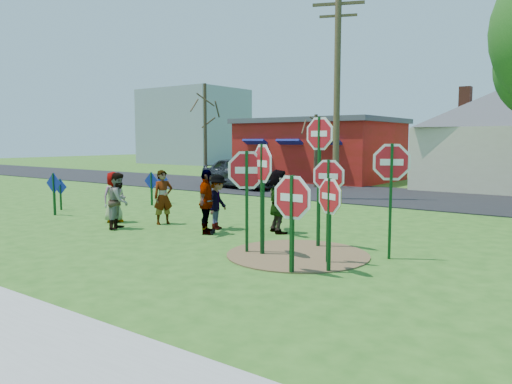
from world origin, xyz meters
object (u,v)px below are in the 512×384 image
suv (241,173)px  utility_pole (337,91)px  stop_sign_b (319,148)px  person_b (163,197)px  stop_sign_c (328,187)px  stop_sign_d (391,172)px  person_a (114,197)px  stop_sign_a (262,174)px

suv → utility_pole: (6.29, -1.41, 3.77)m
stop_sign_b → utility_pole: size_ratio=0.37×
person_b → stop_sign_b: bearing=-68.7°
person_b → stop_sign_c: bearing=-79.9°
stop_sign_d → person_b: stop_sign_d is taller
person_a → utility_pole: size_ratio=0.18×
stop_sign_a → person_b: bearing=-170.4°
stop_sign_c → person_a: 7.97m
stop_sign_d → utility_pole: size_ratio=0.30×
person_a → utility_pole: 10.57m
stop_sign_b → utility_pole: (-4.13, 8.86, 2.24)m
stop_sign_d → utility_pole: (-5.96, 8.99, 2.73)m
stop_sign_d → suv: size_ratio=0.56×
stop_sign_a → person_b: (-4.84, 1.55, -0.99)m
stop_sign_c → utility_pole: bearing=108.3°
stop_sign_c → utility_pole: utility_pole is taller
stop_sign_b → utility_pole: 10.03m
person_a → utility_pole: bearing=-11.2°
stop_sign_b → person_a: bearing=-165.4°
stop_sign_b → person_a: size_ratio=2.06×
stop_sign_a → stop_sign_d: bearing=56.2°
stop_sign_a → person_a: 6.50m
stop_sign_d → person_b: (-7.27, 0.21, -1.07)m
stop_sign_a → stop_sign_c: 1.57m
stop_sign_a → person_b: 5.18m
person_a → stop_sign_b: bearing=-79.8°
stop_sign_c → stop_sign_a: bearing=178.5°
stop_sign_c → person_a: size_ratio=1.45×
stop_sign_d → person_a: stop_sign_d is taller
stop_sign_d → utility_pole: utility_pole is taller
stop_sign_a → stop_sign_c: size_ratio=1.15×
stop_sign_c → person_b: size_ratio=1.39×
suv → stop_sign_b: bearing=-126.2°
stop_sign_d → utility_pole: bearing=98.2°
stop_sign_c → person_b: 6.58m
stop_sign_b → utility_pole: utility_pole is taller
person_b → utility_pole: utility_pole is taller
stop_sign_b → suv: 14.72m
stop_sign_d → person_a: bearing=157.5°
person_b → suv: 11.34m
stop_sign_c → utility_pole: size_ratio=0.26×
stop_sign_a → stop_sign_d: 2.78m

